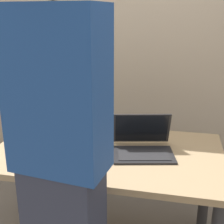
# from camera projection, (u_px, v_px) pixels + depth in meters

# --- Properties ---
(desk) EXTENTS (1.41, 0.83, 0.74)m
(desk) POSITION_uv_depth(u_px,v_px,m) (108.00, 167.00, 1.95)
(desk) COLOR #9E8460
(desk) RESTS_ON ground
(laptop) EXTENTS (0.42, 0.38, 0.22)m
(laptop) POSITION_uv_depth(u_px,v_px,m) (143.00, 144.00, 1.88)
(laptop) COLOR black
(laptop) RESTS_ON desk
(beer_bottle_green) EXTENTS (0.06, 0.06, 0.32)m
(beer_bottle_green) POSITION_uv_depth(u_px,v_px,m) (100.00, 124.00, 2.01)
(beer_bottle_green) COLOR #1E5123
(beer_bottle_green) RESTS_ON desk
(beer_bottle_amber) EXTENTS (0.07, 0.07, 0.32)m
(beer_bottle_amber) POSITION_uv_depth(u_px,v_px,m) (88.00, 127.00, 1.94)
(beer_bottle_amber) COLOR #472B14
(beer_bottle_amber) RESTS_ON desk
(beer_bottle_brown) EXTENTS (0.07, 0.07, 0.31)m
(beer_bottle_brown) POSITION_uv_depth(u_px,v_px,m) (67.00, 131.00, 1.89)
(beer_bottle_brown) COLOR #333333
(beer_bottle_brown) RESTS_ON desk
(person_figure) EXTENTS (0.42, 0.30, 1.82)m
(person_figure) POSITION_uv_depth(u_px,v_px,m) (62.00, 169.00, 1.31)
(person_figure) COLOR #2D3347
(person_figure) RESTS_ON ground
(back_wall) EXTENTS (6.00, 0.10, 2.60)m
(back_wall) POSITION_uv_depth(u_px,v_px,m) (131.00, 45.00, 2.54)
(back_wall) COLOR tan
(back_wall) RESTS_ON ground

